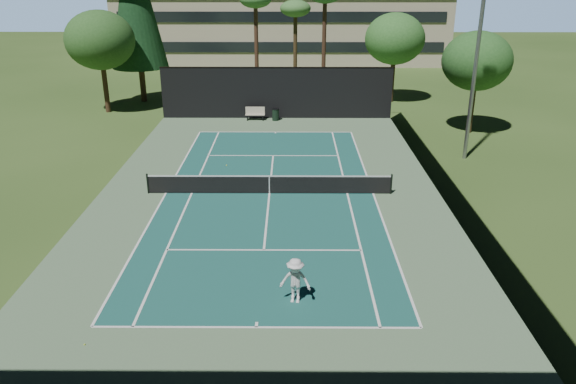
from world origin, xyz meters
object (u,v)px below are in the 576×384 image
player (295,281)px  park_bench (255,113)px  tennis_ball_a (85,344)px  tennis_ball_b (239,184)px  tennis_net (269,184)px  trash_bin (276,114)px  tennis_ball_d (227,165)px  tennis_ball_c (266,182)px

player → park_bench: (-2.98, 25.72, -0.31)m
tennis_ball_a → tennis_ball_b: (3.68, 14.18, 0.00)m
player → tennis_ball_b: size_ratio=25.40×
tennis_net → tennis_ball_b: tennis_net is taller
trash_bin → tennis_ball_d: bearing=-103.8°
tennis_ball_a → park_bench: park_bench is taller
tennis_ball_d → park_bench: bearing=84.5°
player → tennis_ball_d: size_ratio=22.63×
tennis_ball_b → tennis_ball_c: bearing=10.8°
tennis_ball_c → trash_bin: trash_bin is taller
tennis_ball_c → player: bearing=-82.7°
tennis_net → tennis_ball_d: tennis_net is taller
tennis_ball_c → trash_bin: bearing=89.4°
tennis_ball_b → player: bearing=-75.5°
tennis_net → tennis_ball_b: bearing=142.0°
player → park_bench: 25.89m
tennis_net → park_bench: size_ratio=8.60×
tennis_ball_c → trash_bin: size_ratio=0.06×
park_bench → tennis_ball_c: bearing=-84.0°
tennis_ball_a → trash_bin: size_ratio=0.06×
tennis_ball_b → park_bench: park_bench is taller
tennis_ball_d → tennis_ball_c: bearing=-48.2°
tennis_ball_c → park_bench: size_ratio=0.04×
player → tennis_ball_c: bearing=108.4°
tennis_net → tennis_ball_c: (-0.23, 1.62, -0.53)m
player → trash_bin: 25.62m
tennis_ball_c → tennis_ball_a: bearing=-109.6°
tennis_ball_c → park_bench: park_bench is taller
player → tennis_ball_b: player is taller
tennis_ball_b → tennis_ball_d: size_ratio=0.89×
trash_bin → tennis_ball_a: bearing=-100.7°
tennis_ball_b → tennis_ball_c: tennis_ball_b is taller
tennis_net → tennis_ball_d: bearing=121.8°
park_bench → tennis_ball_d: bearing=-95.5°
tennis_ball_c → tennis_ball_d: bearing=131.8°
tennis_ball_b → tennis_ball_a: bearing=-104.5°
tennis_ball_a → trash_bin: (5.30, 28.12, 0.45)m
tennis_net → park_bench: 15.50m
park_bench → trash_bin: park_bench is taller
tennis_net → park_bench: (-1.68, 15.41, -0.01)m
tennis_ball_d → trash_bin: (2.66, 10.84, 0.44)m
park_bench → trash_bin: size_ratio=1.59×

